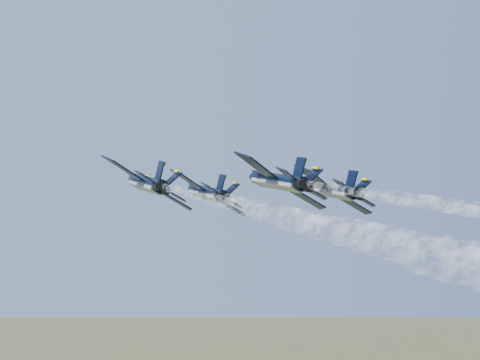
{
  "coord_description": "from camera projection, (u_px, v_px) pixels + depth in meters",
  "views": [
    {
      "loc": [
        -8.29,
        -89.89,
        98.94
      ],
      "look_at": [
        3.28,
        1.27,
        107.11
      ],
      "focal_mm": 55.0,
      "sensor_mm": 36.0,
      "label": 1
    }
  ],
  "objects": [
    {
      "name": "jet_lead",
      "position": [
        206.0,
        193.0,
        100.1
      ],
      "size": [
        10.54,
        16.04,
        6.11
      ],
      "rotation": [
        0.0,
        0.52,
        0.29
      ],
      "color": "black"
    },
    {
      "name": "jet_left",
      "position": [
        146.0,
        183.0,
        85.14
      ],
      "size": [
        10.54,
        16.04,
        6.11
      ],
      "rotation": [
        0.0,
        0.52,
        0.29
      ],
      "color": "black"
    },
    {
      "name": "jet_right",
      "position": [
        329.0,
        190.0,
        95.12
      ],
      "size": [
        10.54,
        16.04,
        6.11
      ],
      "rotation": [
        0.0,
        0.52,
        0.29
      ],
      "color": "black"
    },
    {
      "name": "jet_slot",
      "position": [
        276.0,
        181.0,
        81.67
      ],
      "size": [
        10.54,
        16.04,
        6.11
      ],
      "rotation": [
        0.0,
        0.52,
        0.29
      ],
      "color": "black"
    }
  ]
}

